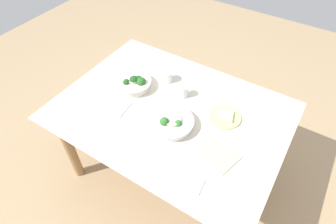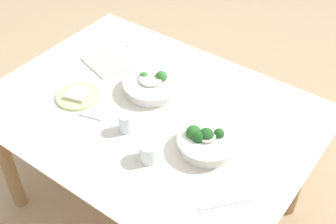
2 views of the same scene
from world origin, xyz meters
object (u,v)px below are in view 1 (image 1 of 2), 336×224
(bread_side_plate, at_px, (225,117))
(table_knife_left, at_px, (128,63))
(water_glass_center, at_px, (167,76))
(water_glass_side, at_px, (183,91))
(table_knife_right, at_px, (126,109))
(napkin_folded_upper, at_px, (217,154))
(fork_by_far_bowl, at_px, (210,103))
(broccoli_bowl_near, at_px, (171,123))
(broccoli_bowl_far, at_px, (134,83))
(fork_by_near_bowl, at_px, (202,187))

(bread_side_plate, relative_size, table_knife_left, 0.96)
(bread_side_plate, distance_m, water_glass_center, 0.51)
(water_glass_side, height_order, table_knife_right, water_glass_side)
(bread_side_plate, height_order, water_glass_center, water_glass_center)
(bread_side_plate, distance_m, napkin_folded_upper, 0.28)
(water_glass_side, xyz_separation_m, napkin_folded_upper, (0.40, -0.31, -0.04))
(fork_by_far_bowl, height_order, table_knife_right, same)
(table_knife_right, bearing_deg, water_glass_side, 135.38)
(water_glass_side, bearing_deg, broccoli_bowl_near, -74.14)
(broccoli_bowl_near, height_order, table_knife_right, broccoli_bowl_near)
(broccoli_bowl_near, relative_size, fork_by_far_bowl, 2.56)
(napkin_folded_upper, bearing_deg, bread_side_plate, 105.95)
(table_knife_left, height_order, table_knife_right, same)
(table_knife_left, bearing_deg, water_glass_center, 128.25)
(fork_by_far_bowl, bearing_deg, water_glass_side, 176.52)
(broccoli_bowl_near, distance_m, table_knife_left, 0.71)
(broccoli_bowl_far, xyz_separation_m, fork_by_far_bowl, (0.51, 0.14, -0.04))
(broccoli_bowl_far, bearing_deg, water_glass_side, 18.12)
(water_glass_center, height_order, napkin_folded_upper, water_glass_center)
(fork_by_near_bowl, bearing_deg, bread_side_plate, 3.21)
(broccoli_bowl_near, xyz_separation_m, table_knife_right, (-0.32, -0.03, -0.03))
(broccoli_bowl_near, relative_size, napkin_folded_upper, 1.26)
(water_glass_center, bearing_deg, table_knife_left, 178.33)
(broccoli_bowl_far, relative_size, table_knife_left, 1.17)
(fork_by_near_bowl, height_order, napkin_folded_upper, napkin_folded_upper)
(fork_by_far_bowl, height_order, napkin_folded_upper, napkin_folded_upper)
(broccoli_bowl_near, bearing_deg, broccoli_bowl_far, 157.35)
(broccoli_bowl_far, height_order, bread_side_plate, broccoli_bowl_far)
(broccoli_bowl_far, bearing_deg, broccoli_bowl_near, -22.65)
(broccoli_bowl_far, distance_m, napkin_folded_upper, 0.75)
(table_knife_left, xyz_separation_m, table_knife_right, (0.29, -0.39, 0.00))
(fork_by_near_bowl, bearing_deg, napkin_folded_upper, -3.05)
(fork_by_far_bowl, bearing_deg, water_glass_center, 159.77)
(napkin_folded_upper, bearing_deg, broccoli_bowl_far, 164.54)
(bread_side_plate, bearing_deg, fork_by_far_bowl, 153.49)
(water_glass_side, bearing_deg, table_knife_right, -128.42)
(fork_by_far_bowl, bearing_deg, broccoli_bowl_near, -123.77)
(fork_by_near_bowl, relative_size, napkin_folded_upper, 0.45)
(broccoli_bowl_far, height_order, water_glass_center, broccoli_bowl_far)
(broccoli_bowl_far, height_order, fork_by_near_bowl, broccoli_bowl_far)
(broccoli_bowl_far, relative_size, fork_by_far_bowl, 2.29)
(broccoli_bowl_far, relative_size, table_knife_right, 1.31)
(fork_by_near_bowl, distance_m, table_knife_left, 1.13)
(broccoli_bowl_near, bearing_deg, napkin_folded_upper, -5.86)
(fork_by_far_bowl, height_order, table_knife_left, same)
(water_glass_side, bearing_deg, table_knife_left, 171.17)
(broccoli_bowl_far, distance_m, fork_by_near_bowl, 0.86)
(broccoli_bowl_far, distance_m, table_knife_right, 0.22)
(bread_side_plate, height_order, fork_by_near_bowl, bread_side_plate)
(broccoli_bowl_near, bearing_deg, water_glass_side, 105.86)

